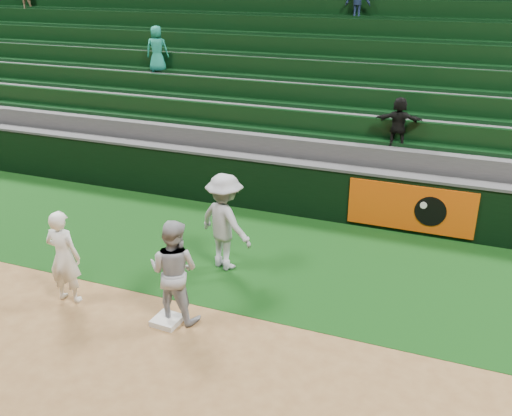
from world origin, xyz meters
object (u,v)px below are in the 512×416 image
at_px(base_coach, 225,222).
at_px(first_baseman, 64,257).
at_px(first_base, 167,320).
at_px(baserunner, 174,271).

bearing_deg(base_coach, first_baseman, 67.51).
height_order(first_base, baserunner, baserunner).
bearing_deg(baserunner, first_base, 71.51).
bearing_deg(first_baseman, baserunner, -177.87).
relative_size(first_base, baserunner, 0.24).
xyz_separation_m(first_base, base_coach, (0.11, 2.03, 0.88)).
distance_m(first_base, first_baseman, 2.05).
bearing_deg(first_baseman, base_coach, -138.15).
bearing_deg(base_coach, baserunner, 110.81).
bearing_deg(base_coach, first_base, 109.14).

